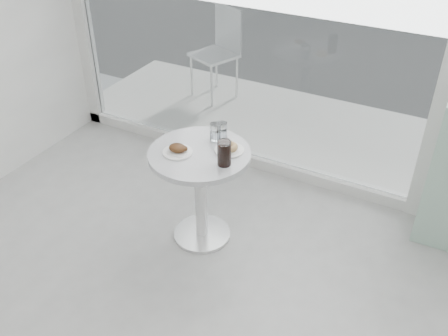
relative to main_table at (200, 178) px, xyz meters
The scene contains 8 objects.
main_table is the anchor object (origin of this frame).
patio_deck 2.03m from the main_table, 75.26° to the left, with size 5.60×1.60×0.05m, color silver.
patio_chair 2.42m from the main_table, 115.13° to the left, with size 0.56×0.56×1.00m.
plate_fritter 0.29m from the main_table, 146.63° to the right, with size 0.21×0.21×0.07m.
plate_donut 0.32m from the main_table, 32.32° to the left, with size 0.21×0.21×0.05m.
water_tumbler_a 0.34m from the main_table, 83.69° to the left, with size 0.08×0.08×0.13m.
water_tumbler_b 0.36m from the main_table, 77.37° to the left, with size 0.08×0.08×0.13m.
cola_glass 0.38m from the main_table, 13.97° to the right, with size 0.09×0.09×0.18m.
Camera 1 is at (1.03, -0.60, 2.62)m, focal length 40.00 mm.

